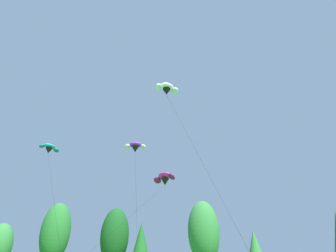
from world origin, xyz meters
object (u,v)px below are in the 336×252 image
(parafoil_kite_high_teal, at_px, (49,148))
(parafoil_kite_low_magenta, at_px, (165,179))
(parafoil_kite_mid_purple, at_px, (135,147))
(parafoil_kite_far_white, at_px, (167,89))

(parafoil_kite_high_teal, distance_m, parafoil_kite_low_magenta, 17.51)
(parafoil_kite_mid_purple, height_order, parafoil_kite_far_white, parafoil_kite_far_white)
(parafoil_kite_low_magenta, bearing_deg, parafoil_kite_far_white, -78.17)
(parafoil_kite_mid_purple, bearing_deg, parafoil_kite_high_teal, -171.13)
(parafoil_kite_mid_purple, relative_size, parafoil_kite_low_magenta, 1.06)
(parafoil_kite_far_white, distance_m, parafoil_kite_low_magenta, 14.00)
(parafoil_kite_mid_purple, bearing_deg, parafoil_kite_low_magenta, 0.91)
(parafoil_kite_low_magenta, bearing_deg, parafoil_kite_high_teal, -173.17)
(parafoil_kite_high_teal, height_order, parafoil_kite_far_white, parafoil_kite_far_white)
(parafoil_kite_high_teal, relative_size, parafoil_kite_low_magenta, 0.90)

